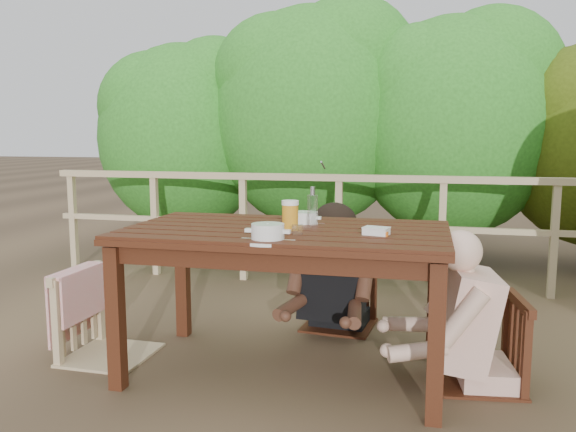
% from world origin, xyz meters
% --- Properties ---
extents(ground, '(60.00, 60.00, 0.00)m').
position_xyz_m(ground, '(0.00, 0.00, 0.00)').
color(ground, brown).
rests_on(ground, ground).
extents(table, '(1.78, 1.00, 0.82)m').
position_xyz_m(table, '(0.00, 0.00, 0.41)').
color(table, '#33160B').
rests_on(table, ground).
extents(chair_left, '(0.51, 0.51, 1.02)m').
position_xyz_m(chair_left, '(-1.11, -0.03, 0.51)').
color(chair_left, tan).
rests_on(chair_left, ground).
extents(chair_far, '(0.52, 0.52, 0.96)m').
position_xyz_m(chair_far, '(0.18, 0.86, 0.48)').
color(chair_far, '#33160B').
rests_on(chair_far, ground).
extents(chair_right, '(0.51, 0.51, 0.92)m').
position_xyz_m(chair_right, '(1.07, 0.10, 0.46)').
color(chair_right, '#33160B').
rests_on(chair_right, ground).
extents(woman, '(0.62, 0.74, 1.38)m').
position_xyz_m(woman, '(0.18, 0.88, 0.69)').
color(woman, black).
rests_on(woman, ground).
extents(diner_right, '(0.76, 0.64, 1.40)m').
position_xyz_m(diner_right, '(1.10, 0.10, 0.70)').
color(diner_right, '#D7A693').
rests_on(diner_right, ground).
extents(railing, '(5.60, 0.10, 1.01)m').
position_xyz_m(railing, '(0.00, 2.00, 0.51)').
color(railing, tan).
rests_on(railing, ground).
extents(hedge_row, '(6.60, 1.60, 3.80)m').
position_xyz_m(hedge_row, '(0.40, 3.20, 1.90)').
color(hedge_row, '#286C1E').
rests_on(hedge_row, ground).
extents(soup_near, '(0.28, 0.28, 0.09)m').
position_xyz_m(soup_near, '(-0.01, -0.36, 0.87)').
color(soup_near, white).
rests_on(soup_near, table).
extents(soup_far, '(0.25, 0.25, 0.08)m').
position_xyz_m(soup_far, '(0.06, 0.19, 0.87)').
color(soup_far, white).
rests_on(soup_far, table).
extents(beer_glass, '(0.09, 0.09, 0.18)m').
position_xyz_m(beer_glass, '(0.04, -0.07, 0.91)').
color(beer_glass, gold).
rests_on(beer_glass, table).
extents(bottle, '(0.06, 0.06, 0.25)m').
position_xyz_m(bottle, '(0.14, 0.08, 0.95)').
color(bottle, silver).
rests_on(bottle, table).
extents(tumbler, '(0.06, 0.06, 0.07)m').
position_xyz_m(tumbler, '(0.11, -0.22, 0.86)').
color(tumbler, silver).
rests_on(tumbler, table).
extents(butter_tub, '(0.15, 0.12, 0.06)m').
position_xyz_m(butter_tub, '(0.51, -0.11, 0.85)').
color(butter_tub, white).
rests_on(butter_tub, table).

